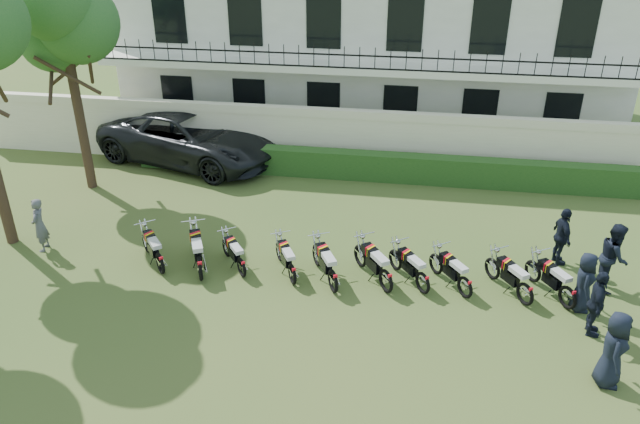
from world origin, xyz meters
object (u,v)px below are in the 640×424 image
object	(u,v)px
motorcycle_3	(292,270)
officer_5	(562,237)
tree_west_near	(62,15)
officer_3	(584,282)
inspector	(39,225)
officer_4	(613,257)
motorcycle_6	(423,278)
motorcycle_8	(526,289)
officer_2	(596,304)
motorcycle_4	(333,276)
motorcycle_0	(160,259)
motorcycle_9	(568,292)
motorcycle_2	(241,263)
motorcycle_1	(199,263)
motorcycle_7	(465,283)
suv	(190,137)
motorcycle_5	(386,276)
officer_0	(613,349)

from	to	relation	value
motorcycle_3	officer_5	distance (m)	7.49
tree_west_near	officer_3	bearing A→B (deg)	-17.44
inspector	officer_4	world-z (taller)	officer_4
motorcycle_6	motorcycle_8	world-z (taller)	motorcycle_8
officer_2	officer_5	xyz separation A→B (m)	(-0.21, 3.14, -0.00)
motorcycle_4	officer_4	bearing A→B (deg)	-16.08
motorcycle_0	officer_3	world-z (taller)	officer_3
motorcycle_9	tree_west_near	bearing A→B (deg)	130.86
motorcycle_6	motorcycle_8	xyz separation A→B (m)	(2.54, -0.11, 0.01)
officer_5	officer_4	bearing A→B (deg)	-145.45
tree_west_near	motorcycle_2	size ratio (longest dim) A/B	5.42
tree_west_near	motorcycle_4	xyz separation A→B (m)	(9.27, -5.12, -5.39)
motorcycle_1	officer_4	xyz separation A→B (m)	(10.69, 1.37, 0.41)
motorcycle_7	officer_5	size ratio (longest dim) A/B	0.92
motorcycle_2	suv	bearing A→B (deg)	81.91
tree_west_near	motorcycle_4	size ratio (longest dim) A/B	4.34
motorcycle_8	officer_4	world-z (taller)	officer_4
motorcycle_1	officer_3	bearing A→B (deg)	-22.53
motorcycle_2	officer_5	bearing A→B (deg)	-22.66
officer_4	officer_5	xyz separation A→B (m)	(-1.08, 1.04, -0.09)
motorcycle_5	officer_5	world-z (taller)	officer_5
inspector	officer_0	distance (m)	15.16
motorcycle_0	motorcycle_7	size ratio (longest dim) A/B	1.00
tree_west_near	inspector	distance (m)	6.67
motorcycle_1	motorcycle_5	distance (m)	4.94
officer_0	officer_3	world-z (taller)	officer_0
motorcycle_0	motorcycle_4	xyz separation A→B (m)	(4.76, -0.14, 0.02)
tree_west_near	officer_0	xyz separation A→B (m)	(15.46, -7.51, -5.00)
officer_3	officer_5	bearing A→B (deg)	9.16
motorcycle_7	officer_2	distance (m)	3.07
motorcycle_5	officer_0	world-z (taller)	officer_0
motorcycle_9	motorcycle_8	bearing A→B (deg)	149.05
tree_west_near	officer_3	world-z (taller)	tree_west_near
motorcycle_1	motorcycle_3	bearing A→B (deg)	-19.40
motorcycle_5	suv	bearing A→B (deg)	101.65
motorcycle_3	officer_3	xyz separation A→B (m)	(7.29, 0.05, 0.34)
suv	officer_4	size ratio (longest dim) A/B	3.74
inspector	officer_5	size ratio (longest dim) A/B	0.95
motorcycle_3	motorcycle_5	world-z (taller)	motorcycle_5
tree_west_near	motorcycle_6	distance (m)	13.64
motorcycle_5	inspector	xyz separation A→B (m)	(-9.97, 0.63, 0.30)
officer_4	motorcycle_3	bearing A→B (deg)	108.57
inspector	officer_2	xyz separation A→B (m)	(14.85, -1.56, 0.04)
officer_5	inspector	bearing A→B (deg)	84.71
motorcycle_9	officer_2	xyz separation A→B (m)	(0.38, -0.93, 0.37)
motorcycle_2	tree_west_near	bearing A→B (deg)	108.25
officer_2	officer_0	bearing A→B (deg)	-172.42
motorcycle_1	motorcycle_8	distance (m)	8.42
officer_0	motorcycle_6	bearing A→B (deg)	63.45
motorcycle_7	officer_5	world-z (taller)	officer_5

